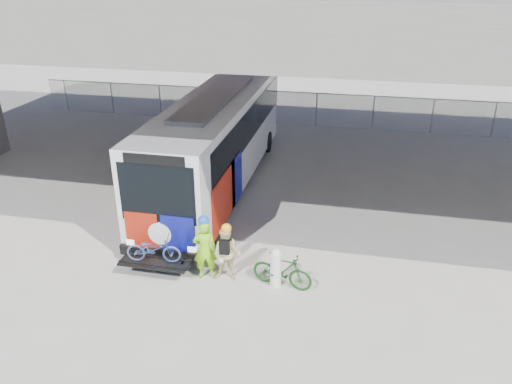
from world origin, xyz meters
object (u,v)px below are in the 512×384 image
(bollard, at_px, (276,266))
(bike_parked, at_px, (282,270))
(cyclist_hivis, at_px, (205,248))
(cyclist_tan, at_px, (227,254))
(bus, at_px, (217,135))

(bollard, distance_m, bike_parked, 0.21)
(cyclist_hivis, bearing_deg, cyclist_tan, 163.42)
(bus, xyz_separation_m, cyclist_tan, (2.07, -6.34, -1.26))
(bus, relative_size, bike_parked, 7.53)
(cyclist_tan, bearing_deg, cyclist_hivis, 175.01)
(bollard, height_order, bike_parked, bollard)
(bus, height_order, cyclist_tan, bus)
(bollard, distance_m, cyclist_hivis, 2.04)
(bollard, xyz_separation_m, bike_parked, (0.18, -0.00, -0.11))
(cyclist_hivis, bearing_deg, bike_parked, 163.80)
(cyclist_tan, relative_size, bike_parked, 1.04)
(bus, relative_size, bollard, 10.97)
(bike_parked, bearing_deg, bus, 40.64)
(cyclist_hivis, height_order, cyclist_tan, cyclist_hivis)
(bus, bearing_deg, cyclist_hivis, -77.30)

